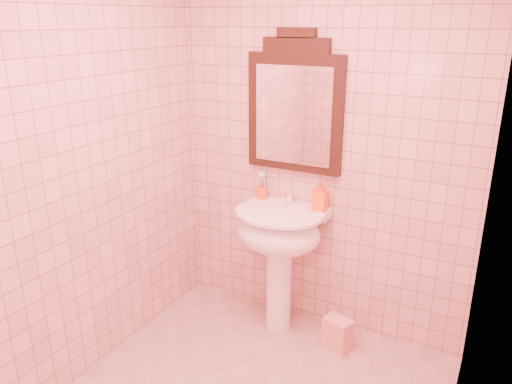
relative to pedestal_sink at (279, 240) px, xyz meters
The scene contains 7 objects.
back_wall 0.66m from the pedestal_sink, 51.39° to the left, with size 2.00×0.02×2.50m, color #E1A79D.
pedestal_sink is the anchor object (origin of this frame).
faucet 0.29m from the pedestal_sink, 90.00° to the left, with size 0.04×0.16×0.11m.
mirror 0.87m from the pedestal_sink, 90.00° to the left, with size 0.64×0.06×0.89m.
toothbrush_cup 0.37m from the pedestal_sink, 142.34° to the left, with size 0.07×0.07×0.17m.
soap_dispenser 0.40m from the pedestal_sink, 34.86° to the left, with size 0.09×0.09×0.20m, color #FF4E15.
towel 0.71m from the pedestal_sink, ahead, with size 0.18×0.12×0.21m, color #E29185.
Camera 1 is at (1.08, -1.83, 2.04)m, focal length 35.00 mm.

